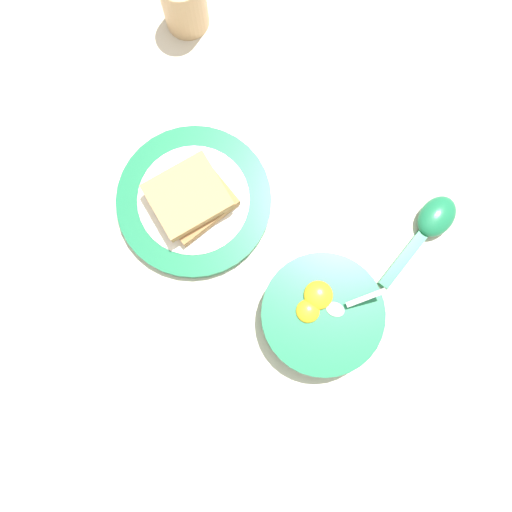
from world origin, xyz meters
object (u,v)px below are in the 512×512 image
at_px(toast_plate, 194,201).
at_px(drinking_cup, 184,1).
at_px(egg_bowl, 321,314).
at_px(toast_sandwich, 190,198).
at_px(soup_spoon, 430,225).

distance_m(toast_plate, drinking_cup, 0.30).
relative_size(egg_bowl, drinking_cup, 1.81).
height_order(toast_sandwich, soup_spoon, toast_sandwich).
bearing_deg(soup_spoon, egg_bowl, -119.60).
bearing_deg(drinking_cup, toast_sandwich, -65.41).
distance_m(egg_bowl, toast_plate, 0.25).
bearing_deg(toast_plate, drinking_cup, 115.08).
xyz_separation_m(toast_plate, soup_spoon, (0.33, 0.09, 0.00)).
bearing_deg(toast_sandwich, soup_spoon, 16.32).
bearing_deg(toast_plate, egg_bowl, -20.46).
bearing_deg(toast_plate, toast_sandwich, -109.71).
relative_size(toast_plate, soup_spoon, 1.39).
xyz_separation_m(toast_plate, drinking_cup, (-0.12, 0.27, 0.04)).
relative_size(toast_plate, toast_sandwich, 1.67).
relative_size(egg_bowl, toast_sandwich, 1.24).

